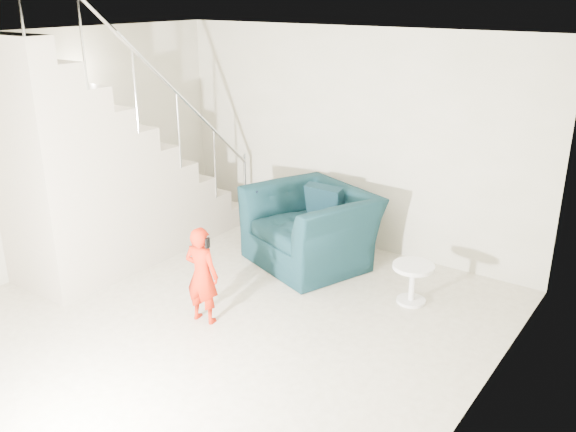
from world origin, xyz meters
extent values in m
plane|color=gray|center=(0.00, 0.00, 0.00)|extent=(5.50, 5.50, 0.00)
plane|color=silver|center=(0.00, 0.00, 2.70)|extent=(5.50, 5.50, 0.00)
plane|color=#A4A085|center=(0.00, 2.75, 1.35)|extent=(5.00, 0.00, 5.00)
plane|color=#A4A085|center=(-2.50, 0.00, 1.35)|extent=(0.00, 5.50, 5.50)
plane|color=#A4A085|center=(2.50, 0.00, 1.35)|extent=(0.00, 5.50, 5.50)
imported|color=black|center=(-0.03, 1.92, 0.45)|extent=(1.70, 1.59, 0.89)
imported|color=#9E2105|center=(-0.13, 0.16, 0.50)|extent=(0.39, 0.28, 0.99)
cylinder|color=silver|center=(1.39, 1.69, 0.41)|extent=(0.43, 0.43, 0.04)
cylinder|color=silver|center=(1.39, 1.69, 0.19)|extent=(0.06, 0.06, 0.39)
cylinder|color=silver|center=(1.39, 1.69, 0.02)|extent=(0.30, 0.30, 0.03)
cube|color=#ADA089|center=(-2.00, 2.35, 0.14)|extent=(1.00, 0.30, 0.27)
cube|color=#ADA089|center=(-2.00, 2.05, 0.27)|extent=(1.00, 0.30, 0.54)
cube|color=#ADA089|center=(-2.00, 1.75, 0.41)|extent=(1.00, 0.30, 0.81)
cube|color=#ADA089|center=(-2.00, 1.45, 0.54)|extent=(1.00, 0.30, 1.08)
cube|color=#ADA089|center=(-2.00, 1.15, 0.68)|extent=(1.00, 0.30, 1.35)
cube|color=#ADA089|center=(-2.00, 0.85, 0.81)|extent=(1.00, 0.30, 1.62)
cube|color=#ADA089|center=(-2.00, 0.55, 0.95)|extent=(1.00, 0.30, 1.89)
cube|color=#ADA089|center=(-2.00, 0.25, 1.08)|extent=(1.00, 0.30, 2.16)
cube|color=#ADA089|center=(-2.00, -0.05, 1.22)|extent=(1.00, 0.30, 2.43)
cube|color=#ADA089|center=(-2.00, -0.35, 1.35)|extent=(1.00, 0.30, 2.70)
cylinder|color=silver|center=(-1.50, 1.00, 2.25)|extent=(0.04, 3.03, 2.73)
cylinder|color=silver|center=(-1.50, 2.50, 0.50)|extent=(0.04, 0.04, 1.00)
cube|color=black|center=(0.01, 2.16, 0.69)|extent=(0.47, 0.23, 0.47)
cube|color=black|center=(-0.66, 1.92, 0.56)|extent=(0.05, 0.52, 0.58)
cube|color=black|center=(-0.03, 0.14, 0.86)|extent=(0.02, 0.05, 0.10)
camera|label=1|loc=(3.64, -3.70, 3.09)|focal=38.00mm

